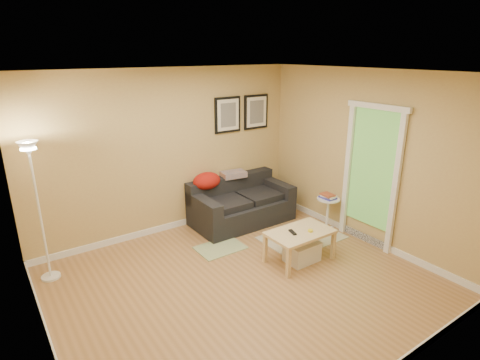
{
  "coord_description": "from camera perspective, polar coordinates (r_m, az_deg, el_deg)",
  "views": [
    {
      "loc": [
        -2.49,
        -3.51,
        2.83
      ],
      "look_at": [
        0.55,
        0.85,
        1.05
      ],
      "focal_mm": 29.01,
      "sensor_mm": 36.0,
      "label": 1
    }
  ],
  "objects": [
    {
      "name": "floor",
      "position": [
        5.15,
        0.41,
        -14.82
      ],
      "size": [
        4.5,
        4.5,
        0.0
      ],
      "primitive_type": "plane",
      "color": "#A57747",
      "rests_on": "ground"
    },
    {
      "name": "ceiling",
      "position": [
        4.31,
        0.49,
        15.47
      ],
      "size": [
        4.5,
        4.5,
        0.0
      ],
      "primitive_type": "plane",
      "rotation": [
        3.14,
        0.0,
        0.0
      ],
      "color": "white",
      "rests_on": "wall_back"
    },
    {
      "name": "wall_back",
      "position": [
        6.24,
        -10.27,
        4.01
      ],
      "size": [
        4.5,
        0.0,
        4.5
      ],
      "primitive_type": "plane",
      "rotation": [
        1.57,
        0.0,
        0.0
      ],
      "color": "tan",
      "rests_on": "ground"
    },
    {
      "name": "wall_front",
      "position": [
        3.29,
        21.4,
        -10.59
      ],
      "size": [
        4.5,
        0.0,
        4.5
      ],
      "primitive_type": "plane",
      "rotation": [
        -1.57,
        0.0,
        0.0
      ],
      "color": "tan",
      "rests_on": "ground"
    },
    {
      "name": "wall_left",
      "position": [
        3.83,
        -28.43,
        -7.37
      ],
      "size": [
        0.0,
        4.0,
        4.0
      ],
      "primitive_type": "plane",
      "rotation": [
        1.57,
        0.0,
        1.57
      ],
      "color": "tan",
      "rests_on": "ground"
    },
    {
      "name": "wall_right",
      "position": [
        6.09,
        18.01,
        3.05
      ],
      "size": [
        0.0,
        4.0,
        4.0
      ],
      "primitive_type": "plane",
      "rotation": [
        1.57,
        0.0,
        -1.57
      ],
      "color": "tan",
      "rests_on": "ground"
    },
    {
      "name": "baseboard_back",
      "position": [
        6.64,
        -9.62,
        -6.5
      ],
      "size": [
        4.5,
        0.02,
        0.1
      ],
      "primitive_type": "cube",
      "color": "white",
      "rests_on": "ground"
    },
    {
      "name": "baseboard_left",
      "position": [
        4.48,
        -25.69,
        -21.96
      ],
      "size": [
        0.02,
        4.0,
        0.1
      ],
      "primitive_type": "cube",
      "color": "white",
      "rests_on": "ground"
    },
    {
      "name": "baseboard_right",
      "position": [
        6.51,
        16.86,
        -7.61
      ],
      "size": [
        0.02,
        4.0,
        0.1
      ],
      "primitive_type": "cube",
      "color": "white",
      "rests_on": "ground"
    },
    {
      "name": "sofa",
      "position": [
        6.64,
        0.29,
        -3.19
      ],
      "size": [
        1.7,
        0.9,
        0.75
      ],
      "primitive_type": null,
      "color": "black",
      "rests_on": "ground"
    },
    {
      "name": "red_throw",
      "position": [
        6.47,
        -4.91,
        -0.13
      ],
      "size": [
        0.48,
        0.36,
        0.28
      ],
      "primitive_type": null,
      "color": "#B41F10",
      "rests_on": "sofa"
    },
    {
      "name": "plaid_throw",
      "position": [
        6.76,
        -0.97,
        0.86
      ],
      "size": [
        0.45,
        0.32,
        0.1
      ],
      "primitive_type": null,
      "rotation": [
        0.0,
        0.0,
        -0.14
      ],
      "color": "tan",
      "rests_on": "sofa"
    },
    {
      "name": "framed_print_left",
      "position": [
        6.62,
        -1.83,
        9.56
      ],
      "size": [
        0.5,
        0.04,
        0.6
      ],
      "primitive_type": null,
      "color": "black",
      "rests_on": "wall_back"
    },
    {
      "name": "framed_print_right",
      "position": [
        6.97,
        2.37,
        10.0
      ],
      "size": [
        0.5,
        0.04,
        0.6
      ],
      "primitive_type": null,
      "color": "black",
      "rests_on": "wall_back"
    },
    {
      "name": "area_rug",
      "position": [
        6.31,
        9.11,
        -8.34
      ],
      "size": [
        1.25,
        0.85,
        0.01
      ],
      "primitive_type": "cube",
      "color": "#BDB796",
      "rests_on": "ground"
    },
    {
      "name": "green_runner",
      "position": [
        5.94,
        -2.92,
        -9.9
      ],
      "size": [
        0.7,
        0.5,
        0.01
      ],
      "primitive_type": "cube",
      "color": "#668C4C",
      "rests_on": "ground"
    },
    {
      "name": "coffee_table",
      "position": [
        5.57,
        8.74,
        -9.57
      ],
      "size": [
        0.91,
        0.56,
        0.46
      ],
      "primitive_type": null,
      "rotation": [
        0.0,
        0.0,
        -0.01
      ],
      "color": "#DABF85",
      "rests_on": "ground"
    },
    {
      "name": "remote_control",
      "position": [
        5.4,
        7.74,
        -7.62
      ],
      "size": [
        0.09,
        0.17,
        0.02
      ],
      "primitive_type": "cube",
      "rotation": [
        0.0,
        0.0,
        -0.27
      ],
      "color": "black",
      "rests_on": "coffee_table"
    },
    {
      "name": "tape_roll",
      "position": [
        5.47,
        10.31,
        -7.35
      ],
      "size": [
        0.07,
        0.07,
        0.03
      ],
      "primitive_type": "cylinder",
      "color": "yellow",
      "rests_on": "coffee_table"
    },
    {
      "name": "storage_bin",
      "position": [
        5.61,
        9.1,
        -10.36
      ],
      "size": [
        0.47,
        0.34,
        0.29
      ],
      "primitive_type": null,
      "color": "white",
      "rests_on": "ground"
    },
    {
      "name": "side_table",
      "position": [
        6.52,
        12.71,
        -4.95
      ],
      "size": [
        0.37,
        0.37,
        0.56
      ],
      "primitive_type": null,
      "color": "white",
      "rests_on": "ground"
    },
    {
      "name": "book_stack",
      "position": [
        6.41,
        12.79,
        -2.31
      ],
      "size": [
        0.24,
        0.28,
        0.08
      ],
      "primitive_type": null,
      "rotation": [
        0.0,
        0.0,
        0.28
      ],
      "color": "#3635A0",
      "rests_on": "side_table"
    },
    {
      "name": "floor_lamp",
      "position": [
        5.43,
        -27.3,
        -4.83
      ],
      "size": [
        0.24,
        0.24,
        1.84
      ],
      "primitive_type": null,
      "color": "white",
      "rests_on": "ground"
    },
    {
      "name": "doorway",
      "position": [
        6.04,
        18.58,
        0.15
      ],
      "size": [
        0.12,
        1.01,
        2.13
      ],
      "primitive_type": null,
      "color": "white",
      "rests_on": "ground"
    }
  ]
}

